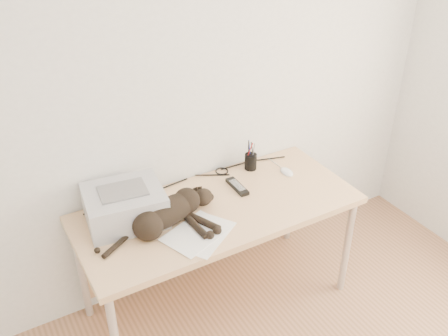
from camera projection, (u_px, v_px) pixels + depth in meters
wall_back at (186, 92)px, 2.78m from camera, size 3.50×0.00×3.50m
desk at (211, 217)px, 2.94m from camera, size 1.60×0.70×0.74m
printer at (125, 205)px, 2.66m from camera, size 0.45×0.40×0.19m
papers at (199, 234)px, 2.60m from camera, size 0.43×0.37×0.01m
cat at (167, 215)px, 2.62m from camera, size 0.72×0.36×0.16m
mug at (147, 197)px, 2.80m from camera, size 0.13×0.13×0.09m
pen_cup at (251, 161)px, 3.13m from camera, size 0.08×0.08×0.19m
remote_grey at (153, 198)px, 2.86m from camera, size 0.05×0.18×0.02m
remote_black at (237, 187)px, 2.96m from camera, size 0.06×0.19×0.02m
mouse at (287, 170)px, 3.10m from camera, size 0.07×0.11×0.04m
cable_tangle at (193, 180)px, 3.03m from camera, size 1.36×0.09×0.01m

